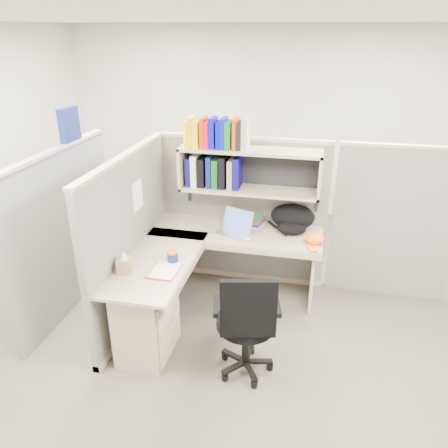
% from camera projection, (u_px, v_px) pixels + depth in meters
% --- Properties ---
extents(ground, '(6.00, 6.00, 0.00)m').
position_uv_depth(ground, '(225.00, 322.00, 4.27)').
color(ground, '#38342B').
rests_on(ground, ground).
extents(room_shell, '(6.00, 6.00, 6.00)m').
position_uv_depth(room_shell, '(225.00, 162.00, 3.60)').
color(room_shell, '#ACA79B').
rests_on(room_shell, ground).
extents(cubicle, '(3.79, 1.84, 1.95)m').
position_uv_depth(cubicle, '(199.00, 216.00, 4.37)').
color(cubicle, '#62625D').
rests_on(cubicle, ground).
extents(desk, '(1.74, 1.75, 0.73)m').
position_uv_depth(desk, '(173.00, 295.00, 3.91)').
color(desk, tan).
rests_on(desk, ground).
extents(laptop, '(0.43, 0.43, 0.24)m').
position_uv_depth(laptop, '(232.00, 223.00, 4.35)').
color(laptop, silver).
rests_on(laptop, desk).
extents(backpack, '(0.53, 0.47, 0.27)m').
position_uv_depth(backpack, '(292.00, 219.00, 4.42)').
color(backpack, black).
rests_on(backpack, desk).
extents(orange_cap, '(0.20, 0.23, 0.10)m').
position_uv_depth(orange_cap, '(315.00, 239.00, 4.19)').
color(orange_cap, '#FF5816').
rests_on(orange_cap, desk).
extents(snack_canister, '(0.10, 0.10, 0.10)m').
position_uv_depth(snack_canister, '(173.00, 256.00, 3.87)').
color(snack_canister, navy).
rests_on(snack_canister, desk).
extents(tissue_box, '(0.15, 0.15, 0.20)m').
position_uv_depth(tissue_box, '(124.00, 262.00, 3.68)').
color(tissue_box, '#987956').
rests_on(tissue_box, desk).
extents(mouse, '(0.10, 0.07, 0.03)m').
position_uv_depth(mouse, '(247.00, 239.00, 4.27)').
color(mouse, '#94ADD3').
rests_on(mouse, desk).
extents(paper_cup, '(0.09, 0.09, 0.10)m').
position_uv_depth(paper_cup, '(240.00, 219.00, 4.62)').
color(paper_cup, white).
rests_on(paper_cup, desk).
extents(book_stack, '(0.20, 0.24, 0.10)m').
position_uv_depth(book_stack, '(255.00, 221.00, 4.58)').
color(book_stack, gray).
rests_on(book_stack, desk).
extents(loose_paper, '(0.23, 0.30, 0.00)m').
position_uv_depth(loose_paper, '(165.00, 270.00, 3.74)').
color(loose_paper, silver).
rests_on(loose_paper, desk).
extents(task_chair, '(0.57, 0.52, 1.01)m').
position_uv_depth(task_chair, '(246.00, 339.00, 3.49)').
color(task_chair, black).
rests_on(task_chair, ground).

